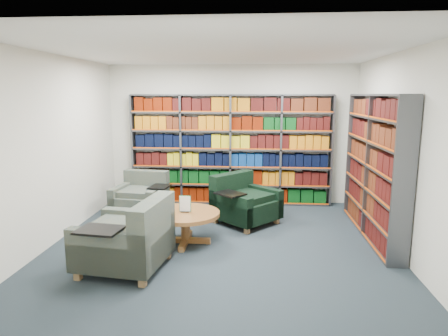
# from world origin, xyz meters

# --- Properties ---
(room_shell) EXTENTS (5.02, 5.02, 2.82)m
(room_shell) POSITION_xyz_m (0.00, 0.00, 1.40)
(room_shell) COLOR black
(room_shell) RESTS_ON ground
(bookshelf_back) EXTENTS (4.00, 0.28, 2.20)m
(bookshelf_back) POSITION_xyz_m (0.00, 2.34, 1.10)
(bookshelf_back) COLOR #47494F
(bookshelf_back) RESTS_ON ground
(bookshelf_right) EXTENTS (0.28, 2.50, 2.20)m
(bookshelf_right) POSITION_xyz_m (2.34, 0.60, 1.10)
(bookshelf_right) COLOR #47494F
(bookshelf_right) RESTS_ON ground
(chair_teal_left) EXTENTS (1.07, 0.97, 0.78)m
(chair_teal_left) POSITION_xyz_m (-1.60, 1.43, 0.32)
(chair_teal_left) COLOR #081F34
(chair_teal_left) RESTS_ON ground
(chair_green_right) EXTENTS (1.30, 1.30, 0.84)m
(chair_green_right) POSITION_xyz_m (0.28, 1.09, 0.34)
(chair_green_right) COLOR black
(chair_green_right) RESTS_ON ground
(chair_teal_front) EXTENTS (1.14, 1.27, 0.93)m
(chair_teal_front) POSITION_xyz_m (-1.06, -0.95, 0.37)
(chair_teal_front) COLOR #081F34
(chair_teal_front) RESTS_ON ground
(coffee_table) EXTENTS (1.03, 1.03, 0.72)m
(coffee_table) POSITION_xyz_m (-0.53, 0.00, 0.39)
(coffee_table) COLOR brown
(coffee_table) RESTS_ON ground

